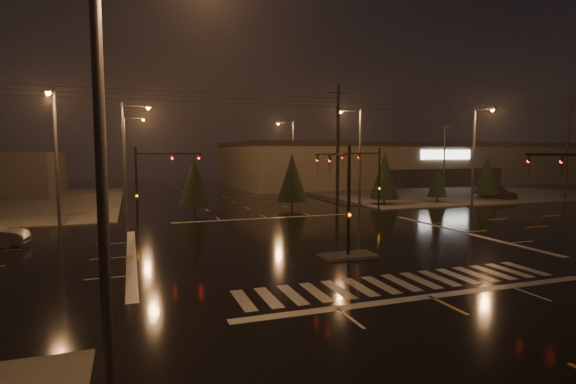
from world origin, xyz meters
The scene contains 26 objects.
ground centered at (0.00, 0.00, 0.00)m, with size 140.00×140.00×0.00m, color black.
sidewalk_ne centered at (30.00, 30.00, 0.06)m, with size 36.00×36.00×0.12m, color #494741.
median_island centered at (0.00, -4.00, 0.07)m, with size 3.00×1.60×0.15m, color #494741.
crosswalk centered at (0.00, -9.00, 0.01)m, with size 15.00×2.60×0.01m, color beige.
stop_bar_near centered at (0.00, -11.00, 0.01)m, with size 16.00×0.50×0.01m, color beige.
stop_bar_far centered at (0.00, 11.00, 0.01)m, with size 16.00×0.50×0.01m, color beige.
parking_lot centered at (35.00, 28.00, 0.04)m, with size 50.00×24.00×0.08m, color black.
retail_building centered at (35.00, 45.99, 3.84)m, with size 60.20×28.30×7.20m.
signal_mast_median centered at (0.00, -3.07, 3.75)m, with size 0.25×4.59×6.00m.
signal_mast_ne centered at (9.50, 10.14, 3.79)m, with size 4.84×1.86×6.00m.
signal_mast_nw centered at (-9.50, 10.14, 3.79)m, with size 4.84×1.86×6.00m.
streetlight_0 centered at (-11.18, -15.00, 5.80)m, with size 2.77×0.32×10.00m.
streetlight_1 centered at (-11.18, 18.00, 5.80)m, with size 2.77×0.32×10.00m.
streetlight_2 centered at (-11.18, 34.00, 5.80)m, with size 2.77×0.32×10.00m.
streetlight_3 centered at (11.18, 16.00, 5.80)m, with size 2.77×0.32×10.00m.
streetlight_4 centered at (11.18, 36.00, 5.80)m, with size 2.77×0.32×10.00m.
streetlight_5 centered at (-16.00, 11.18, 5.80)m, with size 0.32×2.77×10.00m.
streetlight_6 centered at (22.00, 11.18, 5.80)m, with size 0.32×2.77×10.00m.
utility_pole_1 centered at (8.00, 14.00, 6.13)m, with size 2.20×0.32×12.00m.
utility_pole_2 centered at (38.00, 14.00, 6.13)m, with size 2.20×0.32×12.00m.
conifer_0 centered at (14.36, 15.86, 3.09)m, with size 3.06×3.06×5.47m.
conifer_1 centered at (20.86, 15.55, 2.37)m, with size 2.14×2.14×4.05m.
conifer_2 centered at (28.61, 16.60, 2.93)m, with size 2.85×2.85×5.16m.
conifer_3 centered at (-5.44, 16.11, 2.94)m, with size 2.88×2.88×5.19m.
conifer_4 centered at (4.36, 16.85, 3.07)m, with size 3.04×3.04×5.45m.
car_parked centered at (30.41, 16.79, 0.81)m, with size 1.91×4.75×1.62m, color black.
Camera 1 is at (-10.92, -25.29, 5.65)m, focal length 28.00 mm.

